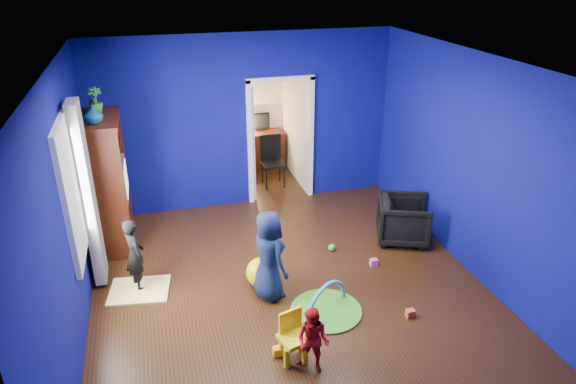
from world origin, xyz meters
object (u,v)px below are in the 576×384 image
object	(u,v)px
tv_armoire	(107,183)
study_desk	(262,150)
folding_chair	(273,163)
vase	(93,115)
crt_tv	(109,180)
kid_chair	(293,340)
hopper_ball	(261,272)
play_mat	(326,310)
child_black	(135,255)
armchair	(403,220)
toddler_red	(313,341)
child_navy	(269,256)

from	to	relation	value
tv_armoire	study_desk	bearing A→B (deg)	39.93
folding_chair	vase	bearing A→B (deg)	-148.92
crt_tv	kid_chair	bearing A→B (deg)	-59.02
hopper_ball	play_mat	size ratio (longest dim) A/B	0.45
hopper_ball	child_black	bearing A→B (deg)	165.93
child_black	hopper_ball	distance (m)	1.64
armchair	child_black	world-z (taller)	child_black
crt_tv	kid_chair	distance (m)	3.71
crt_tv	tv_armoire	bearing A→B (deg)	180.00
play_mat	study_desk	world-z (taller)	study_desk
hopper_ball	study_desk	bearing A→B (deg)	76.93
tv_armoire	folding_chair	world-z (taller)	tv_armoire
crt_tv	play_mat	distance (m)	3.62
toddler_red	folding_chair	size ratio (longest dim) A/B	0.82
child_navy	folding_chair	world-z (taller)	child_navy
armchair	vase	xyz separation A→B (m)	(-4.22, 0.81, 1.74)
armchair	study_desk	xyz separation A→B (m)	(-1.40, 3.47, 0.03)
child_navy	crt_tv	xyz separation A→B (m)	(-1.89, 1.94, 0.43)
vase	play_mat	world-z (taller)	vase
toddler_red	crt_tv	world-z (taller)	crt_tv
tv_armoire	hopper_ball	size ratio (longest dim) A/B	4.96
child_black	hopper_ball	world-z (taller)	child_black
crt_tv	hopper_ball	world-z (taller)	crt_tv
vase	child_black	bearing A→B (deg)	-72.25
toddler_red	kid_chair	distance (m)	0.28
armchair	crt_tv	distance (m)	4.37
tv_armoire	hopper_ball	bearing A→B (deg)	-41.97
kid_chair	folding_chair	size ratio (longest dim) A/B	0.54
tv_armoire	folding_chair	bearing A→B (deg)	26.40
vase	study_desk	xyz separation A→B (m)	(2.82, 2.66, -1.71)
crt_tv	study_desk	xyz separation A→B (m)	(2.78, 2.36, -0.65)
child_navy	kid_chair	xyz separation A→B (m)	(-0.02, -1.17, -0.34)
kid_chair	study_desk	distance (m)	5.55
child_navy	vase	world-z (taller)	vase
armchair	folding_chair	xyz separation A→B (m)	(-1.40, 2.51, 0.12)
play_mat	hopper_ball	bearing A→B (deg)	130.40
armchair	vase	bearing A→B (deg)	100.93
toddler_red	hopper_ball	size ratio (longest dim) A/B	1.91
crt_tv	kid_chair	size ratio (longest dim) A/B	1.40
vase	hopper_ball	size ratio (longest dim) A/B	0.62
child_black	folding_chair	xyz separation A→B (m)	(2.50, 2.70, -0.04)
child_navy	play_mat	size ratio (longest dim) A/B	1.36
vase	tv_armoire	bearing A→B (deg)	90.00
armchair	child_navy	size ratio (longest dim) A/B	0.63
toddler_red	play_mat	world-z (taller)	toddler_red
tv_armoire	folding_chair	xyz separation A→B (m)	(2.82, 1.40, -0.52)
child_navy	tv_armoire	bearing A→B (deg)	24.11
child_navy	armchair	bearing A→B (deg)	-90.73
hopper_ball	tv_armoire	bearing A→B (deg)	138.03
armchair	child_black	xyz separation A→B (m)	(-3.90, -0.19, 0.15)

